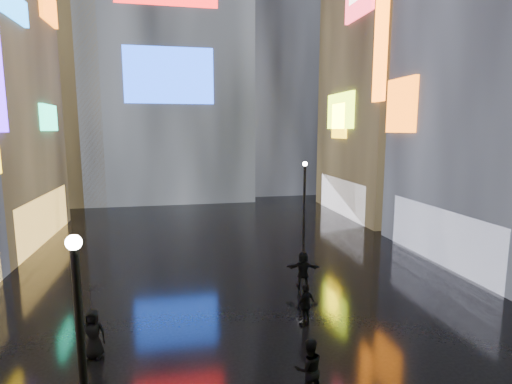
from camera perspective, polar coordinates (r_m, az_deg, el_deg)
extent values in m
plane|color=black|center=(22.62, -4.09, -9.49)|extent=(140.00, 140.00, 0.00)
cube|color=#FFC659|center=(29.11, -28.04, -3.31)|extent=(0.20, 10.00, 3.00)
cube|color=#1CFFAF|center=(30.25, -27.50, 9.40)|extent=(0.25, 3.00, 1.71)
cube|color=#1A88FF|center=(26.08, -31.81, 22.01)|extent=(0.25, 4.84, 1.37)
cube|color=#FF660C|center=(33.08, -27.54, 22.26)|extent=(0.25, 3.32, 1.94)
cube|color=white|center=(23.60, 24.89, -5.74)|extent=(0.20, 9.00, 3.00)
cube|color=#FF660C|center=(26.24, 20.06, 11.54)|extent=(0.25, 2.99, 3.26)
cube|color=#FF660C|center=(29.51, 17.53, 21.97)|extent=(0.25, 1.40, 10.00)
cube|color=black|center=(37.10, 20.18, 19.05)|extent=(10.00, 12.00, 28.00)
cube|color=white|center=(34.66, 12.15, -0.65)|extent=(0.20, 9.00, 3.00)
cube|color=#C9FF19|center=(34.44, 11.94, 11.25)|extent=(0.25, 4.92, 2.91)
cube|color=#FFBA0C|center=(34.52, 11.82, 9.90)|extent=(0.25, 2.63, 2.87)
cube|color=#194CFF|center=(38.51, -12.31, 15.96)|extent=(8.00, 0.20, 5.00)
cube|color=black|center=(49.72, 2.53, 20.34)|extent=(12.00, 12.00, 34.00)
cube|color=black|center=(45.13, -26.91, 15.44)|extent=(10.00, 10.00, 26.00)
cylinder|color=black|center=(9.18, -23.50, -22.12)|extent=(0.16, 0.16, 5.00)
sphere|color=white|center=(8.20, -24.60, -6.57)|extent=(0.30, 0.30, 0.30)
cylinder|color=black|center=(25.06, 6.91, -1.81)|extent=(0.16, 0.16, 5.00)
sphere|color=white|center=(24.72, 7.02, 4.01)|extent=(0.30, 0.30, 0.30)
imported|color=black|center=(11.71, 7.56, -23.72)|extent=(0.81, 0.63, 1.65)
imported|color=black|center=(15.29, 7.11, -15.68)|extent=(0.98, 0.82, 1.56)
imported|color=black|center=(14.23, -22.24, -18.23)|extent=(0.83, 0.59, 1.58)
imported|color=black|center=(18.66, 6.75, -10.91)|extent=(1.59, 0.82, 1.64)
imported|color=black|center=(13.73, -22.54, -13.73)|extent=(1.16, 1.17, 0.83)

